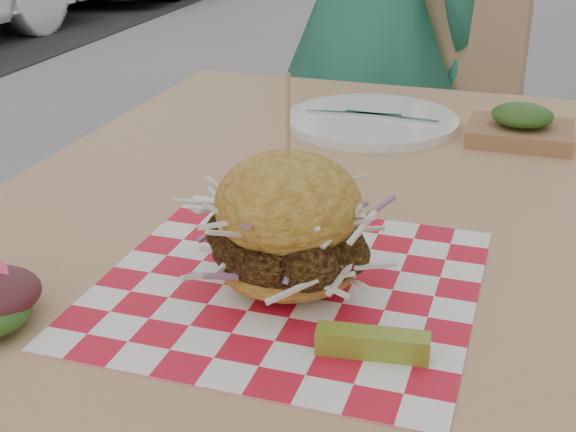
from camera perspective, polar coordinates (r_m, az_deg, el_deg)
name	(u,v)px	position (r m, az deg, el deg)	size (l,w,h in m)	color
diner	(366,26)	(1.95, 5.58, 13.28)	(0.56, 0.37, 1.54)	#2D8467
patio_table	(308,268)	(0.99, 1.42, -3.69)	(0.80, 1.20, 0.75)	tan
patio_chair	(434,132)	(1.90, 10.37, 5.91)	(0.51, 0.52, 0.95)	tan
paper_liner	(288,285)	(0.79, 0.00, -4.92)	(0.36, 0.36, 0.00)	red
sandwich	(288,230)	(0.76, 0.00, -1.02)	(0.18, 0.18, 0.21)	gold
pickle_spear	(373,343)	(0.68, 6.03, -8.98)	(0.10, 0.02, 0.02)	olive
place_setting	(372,121)	(1.27, 5.99, 6.75)	(0.27, 0.27, 0.02)	white
kraft_tray	(521,127)	(1.24, 16.24, 6.13)	(0.15, 0.12, 0.06)	#976D44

